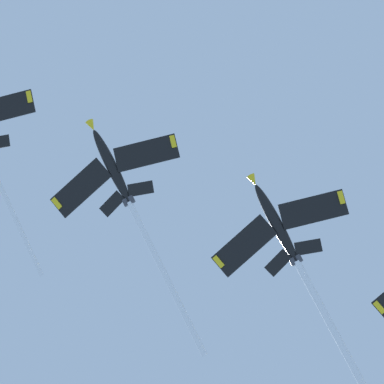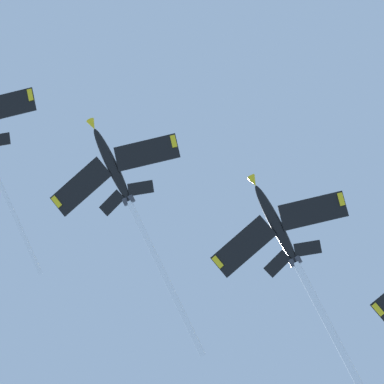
% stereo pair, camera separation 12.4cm
% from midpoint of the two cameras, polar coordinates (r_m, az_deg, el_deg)
% --- Properties ---
extents(jet_second, '(27.13, 27.70, 12.44)m').
position_cam_midpoint_polar(jet_second, '(119.69, -4.37, -0.34)').
color(jet_second, black).
extents(jet_third, '(23.38, 23.76, 11.30)m').
position_cam_midpoint_polar(jet_third, '(115.39, 6.69, -3.94)').
color(jet_third, black).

